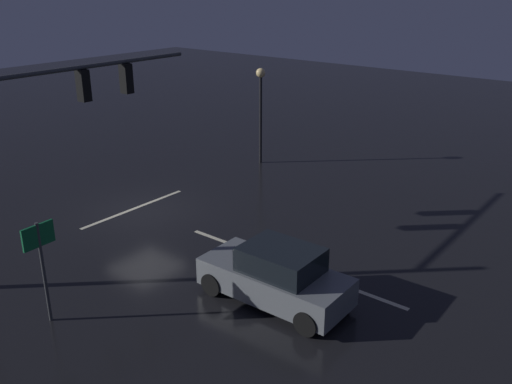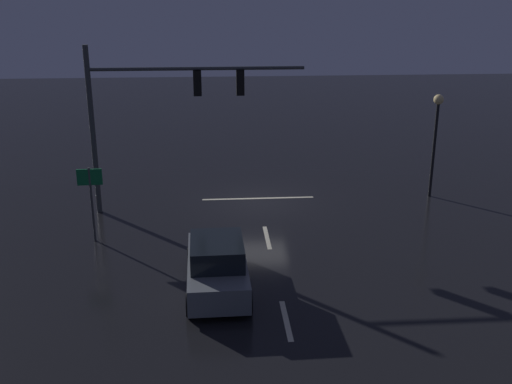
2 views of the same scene
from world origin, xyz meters
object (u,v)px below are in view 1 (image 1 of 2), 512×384
(traffic_signal_assembly, at_px, (43,116))
(route_sign, at_px, (41,251))
(street_lamp_left_kerb, at_px, (261,97))
(car_approaching, at_px, (276,276))

(traffic_signal_assembly, relative_size, route_sign, 3.05)
(street_lamp_left_kerb, xyz_separation_m, route_sign, (14.23, 4.06, -1.23))
(traffic_signal_assembly, height_order, street_lamp_left_kerb, traffic_signal_assembly)
(traffic_signal_assembly, height_order, route_sign, traffic_signal_assembly)
(traffic_signal_assembly, xyz_separation_m, street_lamp_left_kerb, (-11.84, -0.93, -1.39))
(street_lamp_left_kerb, relative_size, route_sign, 1.63)
(car_approaching, height_order, route_sign, route_sign)
(car_approaching, height_order, street_lamp_left_kerb, street_lamp_left_kerb)
(car_approaching, bearing_deg, traffic_signal_assembly, -73.63)
(traffic_signal_assembly, relative_size, street_lamp_left_kerb, 1.87)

